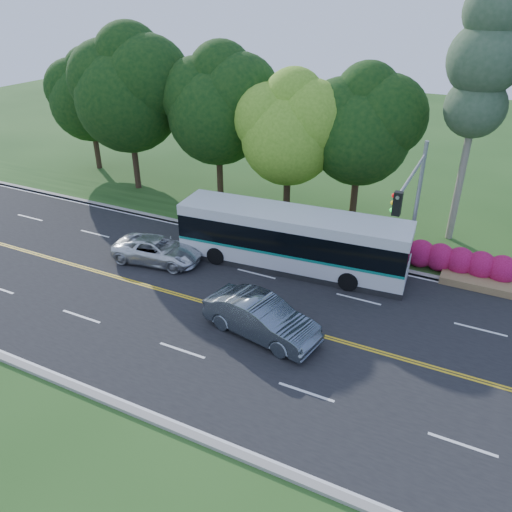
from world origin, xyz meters
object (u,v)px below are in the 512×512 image
at_px(transit_bus, 291,241).
at_px(sedan, 261,318).
at_px(suv, 158,250).
at_px(traffic_signal, 412,201).

bearing_deg(transit_bus, sedan, -83.53).
relative_size(sedan, suv, 1.07).
bearing_deg(sedan, transit_bus, 21.55).
distance_m(transit_bus, sedan, 6.21).
distance_m(traffic_signal, sedan, 8.74).
height_order(sedan, suv, sedan).
distance_m(traffic_signal, transit_bus, 6.49).
relative_size(traffic_signal, suv, 1.43).
bearing_deg(traffic_signal, suv, -166.40).
bearing_deg(suv, sedan, -121.62).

